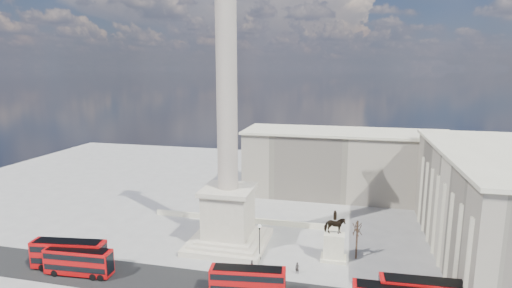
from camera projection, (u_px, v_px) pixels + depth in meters
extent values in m
plane|color=#9A9992|center=(220.00, 256.00, 68.83)|extent=(180.00, 180.00, 0.00)
cube|color=beige|center=(229.00, 241.00, 73.52)|extent=(14.00, 14.00, 1.00)
cube|color=beige|center=(229.00, 238.00, 73.38)|extent=(12.00, 12.00, 0.50)
cube|color=beige|center=(229.00, 235.00, 73.29)|extent=(10.00, 10.00, 0.50)
cube|color=beige|center=(228.00, 213.00, 72.50)|extent=(8.00, 8.00, 8.00)
cube|color=beige|center=(228.00, 190.00, 71.69)|extent=(9.00, 9.00, 0.80)
cylinder|color=#A89A8B|center=(227.00, 93.00, 68.47)|extent=(3.60, 3.60, 34.00)
cube|color=beige|center=(244.00, 220.00, 84.03)|extent=(40.00, 0.60, 1.10)
cube|color=beige|center=(495.00, 208.00, 66.48)|extent=(18.00, 45.00, 18.00)
cube|color=beige|center=(501.00, 153.00, 64.76)|extent=(19.00, 46.00, 0.60)
cube|color=beige|center=(345.00, 164.00, 101.04)|extent=(50.00, 16.00, 16.00)
cube|color=beige|center=(346.00, 132.00, 99.50)|extent=(51.00, 17.00, 0.60)
cube|color=#B0090A|center=(79.00, 261.00, 62.14)|extent=(10.84, 3.06, 3.94)
cube|color=black|center=(79.00, 265.00, 62.27)|extent=(10.41, 3.09, 0.88)
cube|color=black|center=(78.00, 255.00, 61.95)|extent=(10.41, 3.09, 0.88)
cube|color=black|center=(78.00, 249.00, 61.77)|extent=(9.75, 2.75, 0.06)
cylinder|color=black|center=(59.00, 270.00, 63.08)|extent=(1.22, 2.61, 1.07)
cylinder|color=black|center=(97.00, 273.00, 61.96)|extent=(1.22, 2.61, 1.07)
cylinder|color=black|center=(105.00, 274.00, 61.74)|extent=(1.22, 2.61, 1.07)
cube|color=#B0090A|center=(248.00, 281.00, 56.30)|extent=(10.90, 3.77, 3.93)
cube|color=black|center=(248.00, 286.00, 56.43)|extent=(10.48, 3.78, 0.87)
cube|color=black|center=(248.00, 274.00, 56.10)|extent=(10.48, 3.78, 0.87)
cube|color=black|center=(248.00, 268.00, 55.93)|extent=(9.81, 3.40, 0.06)
cube|color=black|center=(396.00, 287.00, 51.09)|extent=(9.69, 2.32, 0.06)
cube|color=black|center=(426.00, 288.00, 52.13)|extent=(11.29, 3.22, 0.95)
cube|color=black|center=(426.00, 280.00, 51.94)|extent=(10.58, 2.87, 0.06)
cube|color=#B0090A|center=(69.00, 254.00, 64.07)|extent=(12.07, 4.20, 4.35)
cube|color=black|center=(69.00, 258.00, 64.21)|extent=(11.61, 4.19, 0.97)
cube|color=black|center=(68.00, 247.00, 63.86)|extent=(11.61, 4.19, 0.97)
cube|color=black|center=(68.00, 241.00, 63.66)|extent=(10.86, 3.78, 0.06)
cylinder|color=black|center=(47.00, 264.00, 64.83)|extent=(1.54, 2.94, 1.18)
cylinder|color=black|center=(89.00, 266.00, 64.10)|extent=(1.54, 2.94, 1.18)
cylinder|color=black|center=(98.00, 267.00, 63.95)|extent=(1.54, 2.94, 1.18)
cylinder|color=black|center=(260.00, 258.00, 67.65)|extent=(0.42, 0.42, 0.48)
cylinder|color=black|center=(260.00, 244.00, 67.16)|extent=(0.15, 0.15, 5.74)
cylinder|color=black|center=(260.00, 228.00, 66.65)|extent=(0.29, 0.29, 0.29)
sphere|color=silver|center=(260.00, 226.00, 66.59)|extent=(0.54, 0.54, 0.54)
cube|color=beige|center=(333.00, 258.00, 67.48)|extent=(4.26, 3.20, 0.53)
cube|color=beige|center=(334.00, 247.00, 67.10)|extent=(3.41, 2.34, 4.69)
imported|color=black|center=(335.00, 226.00, 66.40)|extent=(3.60, 2.05, 2.88)
cylinder|color=black|center=(335.00, 216.00, 66.07)|extent=(0.53, 0.53, 1.28)
sphere|color=black|center=(335.00, 211.00, 65.94)|extent=(0.38, 0.38, 0.38)
cylinder|color=#332319|center=(480.00, 261.00, 59.86)|extent=(0.28, 0.28, 6.88)
cylinder|color=#332319|center=(357.00, 240.00, 67.40)|extent=(0.31, 0.31, 6.77)
cylinder|color=#332319|center=(461.00, 235.00, 68.42)|extent=(0.32, 0.32, 7.44)
imported|color=black|center=(297.00, 268.00, 62.79)|extent=(0.77, 0.60, 1.87)
imported|color=black|center=(252.00, 266.00, 63.40)|extent=(0.90, 1.24, 1.95)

